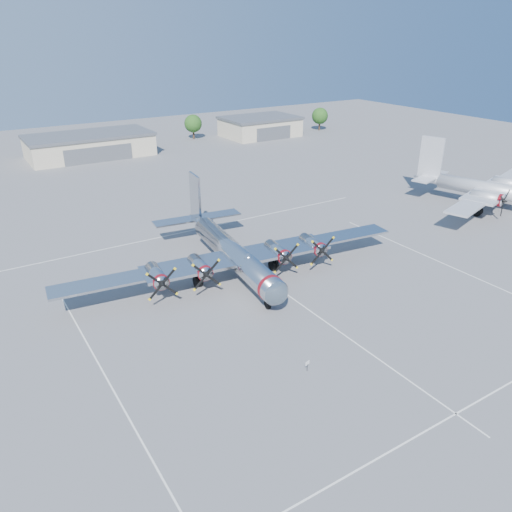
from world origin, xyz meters
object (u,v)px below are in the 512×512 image
hangar_center (90,145)px  tree_far_east (320,116)px  tree_east (193,124)px  hangar_east (260,126)px  twin_engine_east (479,206)px  main_bomber_b29 (231,272)px  info_placard (307,364)px

hangar_center → tree_far_east: bearing=-1.7°
tree_east → tree_far_east: same height
hangar_east → tree_east: bearing=161.5°
hangar_center → twin_engine_east: hangar_center is taller
tree_east → main_bomber_b29: size_ratio=0.16×
tree_far_east → main_bomber_b29: bearing=-135.0°
hangar_center → tree_east: 30.64m
main_bomber_b29 → twin_engine_east: size_ratio=1.28×
tree_east → info_placard: (-36.62, -99.43, -3.50)m
main_bomber_b29 → tree_east: bearing=73.8°
tree_far_east → tree_east: bearing=168.1°
tree_far_east → info_placard: 118.07m
hangar_east → twin_engine_east: 72.93m
tree_east → twin_engine_east: 80.67m
tree_far_east → twin_engine_east: (-21.75, -70.90, -4.22)m
twin_engine_east → info_placard: (-52.88, -20.53, 0.72)m
main_bomber_b29 → hangar_east: bearing=61.4°
hangar_east → hangar_center: bearing=-180.0°
main_bomber_b29 → tree_far_east: bearing=51.3°
hangar_center → main_bomber_b29: size_ratio=0.67×
tree_east → main_bomber_b29: (-32.51, -78.50, -4.22)m
hangar_center → tree_east: tree_east is taller
tree_far_east → twin_engine_east: size_ratio=0.20×
tree_east → tree_far_east: size_ratio=1.00×
tree_far_east → main_bomber_b29: (-70.51, -70.50, -4.22)m
tree_east → hangar_east: bearing=-18.5°
tree_east → main_bomber_b29: bearing=-112.5°
main_bomber_b29 → info_placard: 21.34m
tree_east → tree_far_east: 38.83m
hangar_center → main_bomber_b29: hangar_center is taller
hangar_east → tree_far_east: (20.00, -1.96, 1.51)m
hangar_center → hangar_east: same height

